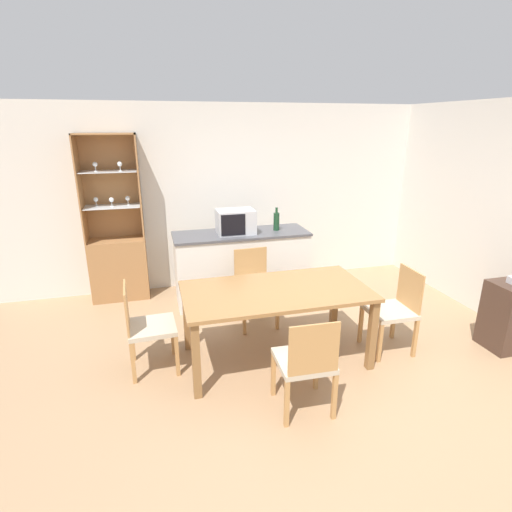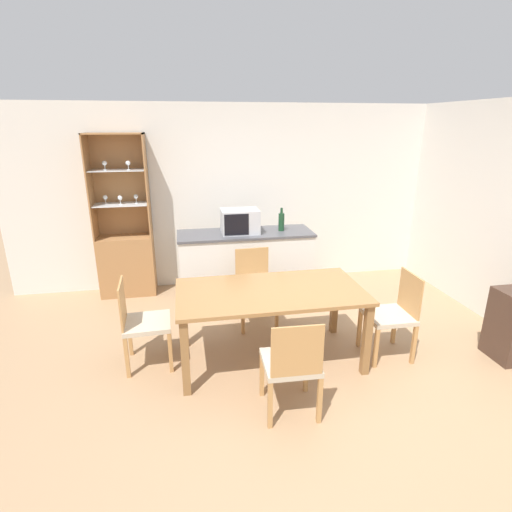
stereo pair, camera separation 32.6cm
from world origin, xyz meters
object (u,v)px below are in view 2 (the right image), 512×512
(dining_table, at_px, (270,299))
(dining_chair_side_right_near, at_px, (392,314))
(wine_bottle, at_px, (281,221))
(dining_chair_head_near, at_px, (291,364))
(dining_chair_side_left_far, at_px, (142,322))
(dining_chair_head_far, at_px, (255,287))
(microwave, at_px, (240,221))
(display_cabinet, at_px, (126,252))

(dining_table, bearing_deg, dining_chair_side_right_near, -6.59)
(dining_chair_side_right_near, xyz_separation_m, wine_bottle, (-0.75, 1.64, 0.60))
(dining_chair_side_right_near, distance_m, dining_chair_head_near, 1.40)
(dining_chair_side_right_near, relative_size, dining_chair_side_left_far, 1.00)
(dining_chair_side_right_near, bearing_deg, dining_chair_head_far, 53.71)
(dining_chair_head_far, bearing_deg, dining_chair_head_near, 87.25)
(microwave, height_order, wine_bottle, microwave)
(display_cabinet, bearing_deg, dining_chair_side_right_near, -37.29)
(dining_table, xyz_separation_m, dining_chair_side_right_near, (1.23, -0.14, -0.21))
(display_cabinet, distance_m, microwave, 1.67)
(dining_chair_head_far, height_order, wine_bottle, wine_bottle)
(dining_chair_side_right_near, xyz_separation_m, dining_chair_head_near, (-1.23, -0.66, 0.00))
(dining_chair_side_right_near, bearing_deg, wine_bottle, 25.98)
(display_cabinet, bearing_deg, dining_chair_side_left_far, -79.29)
(dining_chair_side_left_far, bearing_deg, display_cabinet, -171.70)
(dining_chair_side_left_far, distance_m, microwave, 1.88)
(dining_chair_head_far, bearing_deg, dining_chair_side_right_near, 139.70)
(dining_table, xyz_separation_m, microwave, (-0.08, 1.48, 0.42))
(display_cabinet, xyz_separation_m, wine_bottle, (2.06, -0.50, 0.45))
(microwave, bearing_deg, dining_table, -87.10)
(display_cabinet, xyz_separation_m, dining_chair_head_far, (1.58, -1.20, -0.15))
(dining_chair_side_right_near, distance_m, wine_bottle, 1.90)
(dining_table, height_order, dining_chair_side_right_near, dining_chair_side_right_near)
(display_cabinet, xyz_separation_m, dining_chair_head_near, (1.58, -2.80, -0.15))
(dining_chair_head_far, bearing_deg, wine_bottle, -127.44)
(dining_chair_side_left_far, relative_size, wine_bottle, 2.92)
(dining_chair_side_right_near, relative_size, dining_chair_head_far, 1.00)
(microwave, distance_m, wine_bottle, 0.55)
(microwave, relative_size, wine_bottle, 1.57)
(dining_chair_head_near, xyz_separation_m, microwave, (-0.07, 2.29, 0.63))
(dining_chair_side_left_far, bearing_deg, wine_bottle, 126.08)
(display_cabinet, distance_m, dining_chair_head_near, 3.22)
(dining_chair_side_left_far, height_order, microwave, microwave)
(dining_chair_side_left_far, bearing_deg, dining_chair_side_right_near, 81.07)
(display_cabinet, distance_m, dining_chair_side_right_near, 3.54)
(dining_chair_side_right_near, relative_size, wine_bottle, 2.92)
(dining_chair_side_right_near, bearing_deg, dining_chair_head_near, 119.52)
(dining_table, bearing_deg, dining_chair_head_near, -90.12)
(dining_chair_head_far, xyz_separation_m, microwave, (-0.07, 0.68, 0.63))
(display_cabinet, bearing_deg, dining_chair_head_near, -60.60)
(dining_table, distance_m, dining_chair_side_left_far, 1.26)
(dining_chair_head_near, relative_size, wine_bottle, 2.92)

